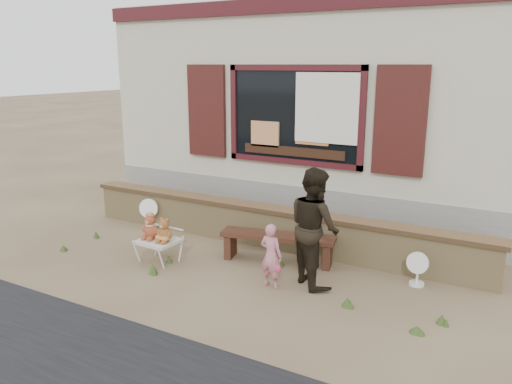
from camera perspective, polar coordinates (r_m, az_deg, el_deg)
The scene contains 12 objects.
ground at distance 7.47m, azimuth -2.25°, elevation -8.46°, with size 80.00×80.00×0.00m, color brown.
shopfront at distance 11.01m, azimuth 9.95°, elevation 9.47°, with size 8.04×5.13×4.00m.
brick_wall at distance 8.17m, azimuth 1.36°, elevation -3.87°, with size 7.10×0.36×0.67m.
bench at distance 7.52m, azimuth 2.51°, elevation -5.68°, with size 1.76×0.74×0.44m.
folding_chair at distance 7.65m, azimuth -11.08°, elevation -5.62°, with size 0.59×0.53×0.35m.
teddy_bear_left at distance 7.67m, azimuth -11.94°, elevation -3.78°, with size 0.29×0.25×0.40m, color brown, non-canonical shape.
teddy_bear_right at distance 7.49m, azimuth -10.37°, elevation -4.24°, with size 0.27×0.24×0.37m, color brown, non-canonical shape.
child at distance 6.66m, azimuth 1.74°, elevation -7.27°, with size 0.32×0.21×0.89m, color #CF7C8A.
adult at distance 6.69m, azimuth 6.68°, elevation -3.97°, with size 0.78×0.61×1.61m, color black.
fan_left at distance 9.24m, azimuth -12.05°, elevation -2.41°, with size 0.36×0.24×0.56m.
fan_right at distance 7.11m, azimuth 18.00°, elevation -8.31°, with size 0.30×0.20×0.48m.
grass_tufts at distance 6.97m, azimuth -0.84°, elevation -9.69°, with size 5.85×1.32×0.16m.
Camera 1 is at (3.58, -5.89, 2.90)m, focal length 35.00 mm.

